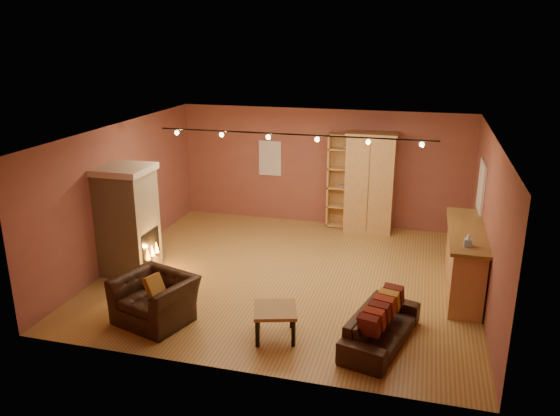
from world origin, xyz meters
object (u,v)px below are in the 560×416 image
(bar_counter, at_px, (464,260))
(loveseat, at_px, (381,321))
(armoire, at_px, (370,182))
(armchair, at_px, (154,292))
(fireplace, at_px, (128,220))
(coffee_table, at_px, (275,313))
(bookcase, at_px, (348,180))

(bar_counter, bearing_deg, loveseat, -120.29)
(armoire, bearing_deg, armchair, -118.74)
(fireplace, relative_size, armoire, 0.90)
(bar_counter, xyz_separation_m, coffee_table, (-2.85, -2.42, -0.19))
(fireplace, height_order, armchair, fireplace)
(bookcase, bearing_deg, armoire, -18.23)
(bookcase, distance_m, armoire, 0.57)
(fireplace, height_order, coffee_table, fireplace)
(armoire, relative_size, armchair, 1.75)
(fireplace, relative_size, bar_counter, 0.85)
(fireplace, xyz_separation_m, bar_counter, (6.24, 0.78, -0.46))
(bar_counter, relative_size, loveseat, 1.34)
(armoire, height_order, bar_counter, armoire)
(bar_counter, bearing_deg, armoire, 125.96)
(bar_counter, distance_m, armchair, 5.44)
(loveseat, xyz_separation_m, armchair, (-3.60, -0.26, 0.14))
(armchair, bearing_deg, loveseat, 21.82)
(fireplace, distance_m, loveseat, 5.21)
(armoire, relative_size, loveseat, 1.26)
(armchair, distance_m, coffee_table, 2.01)
(loveseat, relative_size, coffee_table, 2.32)
(armoire, bearing_deg, bookcase, 161.77)
(fireplace, height_order, bookcase, bookcase)
(loveseat, height_order, coffee_table, loveseat)
(bookcase, height_order, coffee_table, bookcase)
(bookcase, relative_size, armchair, 1.69)
(armchair, xyz_separation_m, coffee_table, (2.01, 0.01, -0.09))
(armoire, relative_size, bar_counter, 0.94)
(fireplace, xyz_separation_m, loveseat, (4.97, -1.40, -0.69))
(armoire, bearing_deg, coffee_table, -99.21)
(loveseat, bearing_deg, coffee_table, 113.52)
(loveseat, bearing_deg, bookcase, 28.68)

